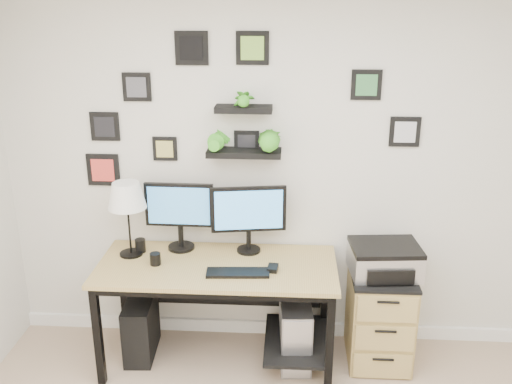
# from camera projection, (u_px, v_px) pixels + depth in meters

# --- Properties ---
(room) EXTENTS (4.00, 4.00, 4.00)m
(room) POSITION_uv_depth(u_px,v_px,m) (285.00, 328.00, 4.35)
(room) COLOR tan
(room) RESTS_ON ground
(desk) EXTENTS (1.60, 0.70, 0.75)m
(desk) POSITION_uv_depth(u_px,v_px,m) (223.00, 279.00, 3.89)
(desk) COLOR tan
(desk) RESTS_ON ground
(monitor_left) EXTENTS (0.48, 0.19, 0.49)m
(monitor_left) POSITION_uv_depth(u_px,v_px,m) (179.00, 211.00, 3.95)
(monitor_left) COLOR black
(monitor_left) RESTS_ON desk
(monitor_right) EXTENTS (0.52, 0.19, 0.48)m
(monitor_right) POSITION_uv_depth(u_px,v_px,m) (249.00, 214.00, 3.91)
(monitor_right) COLOR black
(monitor_right) RESTS_ON desk
(keyboard) EXTENTS (0.41, 0.15, 0.02)m
(keyboard) POSITION_uv_depth(u_px,v_px,m) (238.00, 273.00, 3.68)
(keyboard) COLOR black
(keyboard) RESTS_ON desk
(mouse) EXTENTS (0.08, 0.11, 0.03)m
(mouse) POSITION_uv_depth(u_px,v_px,m) (273.00, 268.00, 3.73)
(mouse) COLOR black
(mouse) RESTS_ON desk
(table_lamp) EXTENTS (0.26, 0.26, 0.53)m
(table_lamp) POSITION_uv_depth(u_px,v_px,m) (127.00, 197.00, 3.82)
(table_lamp) COLOR black
(table_lamp) RESTS_ON desk
(mug) EXTENTS (0.07, 0.07, 0.08)m
(mug) POSITION_uv_depth(u_px,v_px,m) (155.00, 259.00, 3.80)
(mug) COLOR black
(mug) RESTS_ON desk
(pen_cup) EXTENTS (0.07, 0.07, 0.10)m
(pen_cup) POSITION_uv_depth(u_px,v_px,m) (140.00, 246.00, 3.98)
(pen_cup) COLOR black
(pen_cup) RESTS_ON desk
(pc_tower_black) EXTENTS (0.21, 0.44, 0.43)m
(pc_tower_black) POSITION_uv_depth(u_px,v_px,m) (141.00, 327.00, 4.07)
(pc_tower_black) COLOR black
(pc_tower_black) RESTS_ON ground
(pc_tower_grey) EXTENTS (0.24, 0.48, 0.47)m
(pc_tower_grey) POSITION_uv_depth(u_px,v_px,m) (295.00, 331.00, 3.99)
(pc_tower_grey) COLOR gray
(pc_tower_grey) RESTS_ON ground
(file_cabinet) EXTENTS (0.43, 0.53, 0.67)m
(file_cabinet) POSITION_uv_depth(u_px,v_px,m) (379.00, 316.00, 3.97)
(file_cabinet) COLOR tan
(file_cabinet) RESTS_ON ground
(printer) EXTENTS (0.48, 0.40, 0.21)m
(printer) POSITION_uv_depth(u_px,v_px,m) (385.00, 259.00, 3.83)
(printer) COLOR silver
(printer) RESTS_ON file_cabinet
(wall_decor) EXTENTS (2.29, 0.18, 1.07)m
(wall_decor) POSITION_uv_depth(u_px,v_px,m) (237.00, 121.00, 3.78)
(wall_decor) COLOR black
(wall_decor) RESTS_ON ground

